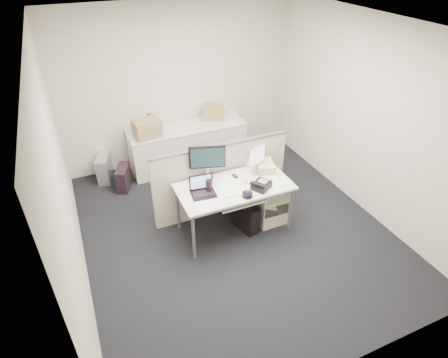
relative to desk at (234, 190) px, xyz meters
name	(u,v)px	position (x,y,z in m)	size (l,w,h in m)	color
floor	(234,228)	(0.00, 0.00, -0.67)	(4.00, 4.50, 0.01)	black
ceiling	(237,27)	(0.00, 0.00, 2.04)	(4.00, 4.50, 0.01)	white
wall_back	(179,86)	(0.00, 2.25, 0.69)	(4.00, 0.02, 2.70)	beige
wall_front	(360,273)	(0.00, -2.25, 0.69)	(4.00, 0.02, 2.70)	beige
wall_left	(61,180)	(-2.00, 0.00, 0.69)	(0.02, 4.50, 2.70)	beige
wall_right	(365,117)	(2.00, 0.00, 0.69)	(0.02, 4.50, 2.70)	beige
desk	(234,190)	(0.00, 0.00, 0.00)	(1.50, 0.75, 0.73)	white
keyboard_tray	(240,200)	(0.00, -0.18, -0.04)	(0.62, 0.32, 0.02)	white
drawer_pedestal	(267,199)	(0.55, 0.05, -0.34)	(0.40, 0.55, 0.65)	beige
cubicle_partition	(221,180)	(0.00, 0.45, -0.11)	(2.00, 0.06, 1.10)	#B6A590
back_counter	(188,146)	(0.00, 1.93, -0.30)	(2.00, 0.60, 0.72)	beige
monitor_main	(207,162)	(-0.25, 0.32, 0.31)	(0.48, 0.19, 0.48)	black
monitor_small	(256,160)	(0.40, 0.18, 0.27)	(0.34, 0.17, 0.41)	#B7B7BC
laptop	(203,187)	(-0.44, -0.02, 0.18)	(0.31, 0.23, 0.23)	black
trackball	(247,195)	(0.05, -0.28, 0.09)	(0.14, 0.14, 0.05)	black
desk_phone	(261,185)	(0.30, -0.18, 0.10)	(0.24, 0.20, 0.08)	black
paper_stack	(229,191)	(-0.12, -0.08, 0.07)	(0.21, 0.26, 0.01)	silver
sticky_pad	(247,182)	(0.18, 0.00, 0.07)	(0.09, 0.09, 0.01)	gold
travel_mug	(209,186)	(-0.35, 0.02, 0.14)	(0.07, 0.07, 0.16)	black
banana	(259,186)	(0.28, -0.15, 0.08)	(0.16, 0.04, 0.04)	gold
cellphone	(235,176)	(0.10, 0.20, 0.07)	(0.05, 0.10, 0.01)	black
manila_folders	(264,166)	(0.55, 0.19, 0.12)	(0.24, 0.30, 0.11)	tan
keyboard	(236,198)	(-0.04, -0.14, -0.02)	(0.45, 0.16, 0.02)	black
pc_tower_desk	(245,216)	(0.15, -0.04, -0.46)	(0.18, 0.44, 0.41)	black
pc_tower_spare_dark	(124,178)	(-1.21, 1.63, -0.47)	(0.16, 0.41, 0.38)	black
pc_tower_spare_silver	(104,168)	(-1.45, 2.03, -0.45)	(0.19, 0.47, 0.44)	#B7B7BC
cardboard_box_left	(147,129)	(-0.70, 1.81, 0.21)	(0.41, 0.31, 0.31)	#9E8658
cardboard_box_right	(213,113)	(0.54, 2.05, 0.18)	(0.35, 0.27, 0.26)	#9E8658
red_binder	(154,125)	(-0.55, 1.95, 0.20)	(0.07, 0.32, 0.29)	red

